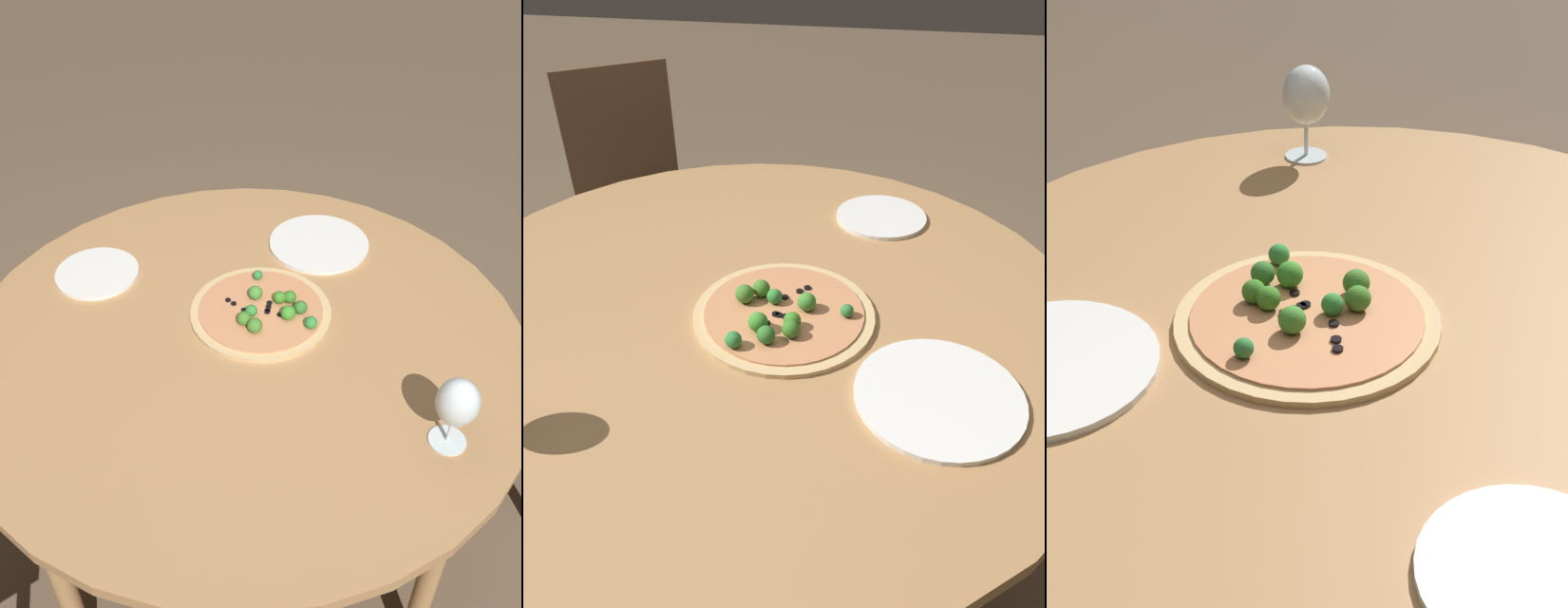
% 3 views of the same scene
% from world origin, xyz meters
% --- Properties ---
extents(ground_plane, '(12.00, 12.00, 0.00)m').
position_xyz_m(ground_plane, '(0.00, 0.00, 0.00)').
color(ground_plane, brown).
extents(dining_table, '(1.34, 1.34, 0.72)m').
position_xyz_m(dining_table, '(0.00, 0.00, 0.67)').
color(dining_table, '#A87A4C').
rests_on(dining_table, ground_plane).
extents(chair, '(0.56, 0.56, 0.90)m').
position_xyz_m(chair, '(0.62, -0.85, 0.48)').
color(chair, brown).
rests_on(chair, ground_plane).
extents(pizza, '(0.35, 0.35, 0.05)m').
position_xyz_m(pizza, '(-0.07, 0.05, 0.73)').
color(pizza, tan).
rests_on(pizza, dining_table).
extents(plate_near, '(0.28, 0.28, 0.01)m').
position_xyz_m(plate_near, '(-0.36, 0.21, 0.73)').
color(plate_near, silver).
rests_on(plate_near, dining_table).
extents(plate_far, '(0.22, 0.22, 0.01)m').
position_xyz_m(plate_far, '(-0.24, -0.39, 0.73)').
color(plate_far, silver).
rests_on(plate_far, dining_table).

